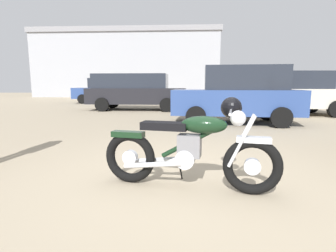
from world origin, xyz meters
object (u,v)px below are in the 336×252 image
at_px(vintage_motorcycle, 193,147).
at_px(pale_sedan_back, 135,91).
at_px(white_estate_far, 284,92).
at_px(red_hatchback_near, 106,91).
at_px(blue_hatchback_right, 238,94).

height_order(vintage_motorcycle, pale_sedan_back, pale_sedan_back).
height_order(vintage_motorcycle, white_estate_far, white_estate_far).
relative_size(pale_sedan_back, red_hatchback_near, 1.14).
bearing_deg(pale_sedan_back, blue_hatchback_right, -46.14).
bearing_deg(blue_hatchback_right, white_estate_far, -129.61).
height_order(vintage_motorcycle, blue_hatchback_right, blue_hatchback_right).
bearing_deg(red_hatchback_near, pale_sedan_back, 117.86).
bearing_deg(vintage_motorcycle, pale_sedan_back, 115.47).
distance_m(vintage_motorcycle, white_estate_far, 8.85).
bearing_deg(red_hatchback_near, blue_hatchback_right, 124.16).
bearing_deg(white_estate_far, vintage_motorcycle, -119.58).
bearing_deg(white_estate_far, pale_sedan_back, 160.74).
height_order(white_estate_far, pale_sedan_back, same).
distance_m(pale_sedan_back, red_hatchback_near, 5.81).
distance_m(vintage_motorcycle, blue_hatchback_right, 5.66).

